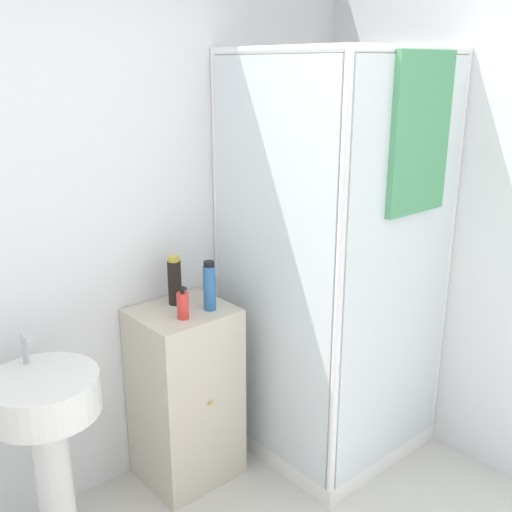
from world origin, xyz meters
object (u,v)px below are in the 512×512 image
soap_dispenser (183,305)px  shampoo_bottle_blue (209,286)px  shampoo_bottle_tall_black (175,281)px  sink (48,428)px

soap_dispenser → shampoo_bottle_blue: shampoo_bottle_blue is taller
shampoo_bottle_tall_black → shampoo_bottle_blue: same height
soap_dispenser → shampoo_bottle_blue: 0.16m
soap_dispenser → shampoo_bottle_blue: size_ratio=0.65×
soap_dispenser → shampoo_bottle_blue: (0.15, 0.00, 0.05)m
shampoo_bottle_tall_black → sink: bearing=-165.7°
soap_dispenser → shampoo_bottle_blue: bearing=1.5°
shampoo_bottle_tall_black → shampoo_bottle_blue: 0.18m
shampoo_bottle_tall_black → shampoo_bottle_blue: (0.08, -0.16, -0.00)m
shampoo_bottle_tall_black → soap_dispenser: bearing=-112.8°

